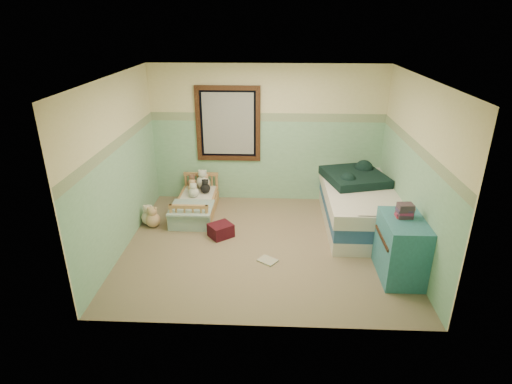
{
  "coord_description": "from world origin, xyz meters",
  "views": [
    {
      "loc": [
        0.13,
        -5.53,
        3.23
      ],
      "look_at": [
        -0.13,
        0.35,
        0.73
      ],
      "focal_mm": 29.13,
      "sensor_mm": 36.0,
      "label": 1
    }
  ],
  "objects_px": {
    "toddler_bed_frame": "(196,209)",
    "red_pillow": "(221,230)",
    "plush_floor_tan": "(153,220)",
    "plush_floor_cream": "(149,218)",
    "twin_bed_frame": "(357,218)",
    "dresser": "(401,248)",
    "floor_book": "(268,261)"
  },
  "relations": [
    {
      "from": "toddler_bed_frame",
      "to": "twin_bed_frame",
      "type": "bearing_deg",
      "value": -5.23
    },
    {
      "from": "plush_floor_cream",
      "to": "red_pillow",
      "type": "height_order",
      "value": "plush_floor_cream"
    },
    {
      "from": "twin_bed_frame",
      "to": "plush_floor_tan",
      "type": "bearing_deg",
      "value": -175.49
    },
    {
      "from": "toddler_bed_frame",
      "to": "plush_floor_tan",
      "type": "relative_size",
      "value": 5.29
    },
    {
      "from": "plush_floor_cream",
      "to": "twin_bed_frame",
      "type": "relative_size",
      "value": 0.11
    },
    {
      "from": "plush_floor_tan",
      "to": "dresser",
      "type": "relative_size",
      "value": 0.29
    },
    {
      "from": "red_pillow",
      "to": "toddler_bed_frame",
      "type": "bearing_deg",
      "value": 123.74
    },
    {
      "from": "plush_floor_cream",
      "to": "floor_book",
      "type": "relative_size",
      "value": 0.94
    },
    {
      "from": "twin_bed_frame",
      "to": "toddler_bed_frame",
      "type": "bearing_deg",
      "value": 174.77
    },
    {
      "from": "dresser",
      "to": "red_pillow",
      "type": "distance_m",
      "value": 2.71
    },
    {
      "from": "dresser",
      "to": "floor_book",
      "type": "distance_m",
      "value": 1.83
    },
    {
      "from": "plush_floor_tan",
      "to": "floor_book",
      "type": "xyz_separation_m",
      "value": [
        1.92,
        -0.98,
        -0.11
      ]
    },
    {
      "from": "plush_floor_cream",
      "to": "plush_floor_tan",
      "type": "height_order",
      "value": "plush_floor_tan"
    },
    {
      "from": "floor_book",
      "to": "dresser",
      "type": "bearing_deg",
      "value": 27.03
    },
    {
      "from": "twin_bed_frame",
      "to": "dresser",
      "type": "distance_m",
      "value": 1.56
    },
    {
      "from": "plush_floor_tan",
      "to": "red_pillow",
      "type": "bearing_deg",
      "value": -13.51
    },
    {
      "from": "plush_floor_tan",
      "to": "red_pillow",
      "type": "relative_size",
      "value": 0.71
    },
    {
      "from": "plush_floor_tan",
      "to": "dresser",
      "type": "bearing_deg",
      "value": -18.63
    },
    {
      "from": "plush_floor_tan",
      "to": "plush_floor_cream",
      "type": "bearing_deg",
      "value": 137.94
    },
    {
      "from": "toddler_bed_frame",
      "to": "plush_floor_cream",
      "type": "xyz_separation_m",
      "value": [
        -0.73,
        -0.43,
        0.04
      ]
    },
    {
      "from": "plush_floor_tan",
      "to": "dresser",
      "type": "height_order",
      "value": "dresser"
    },
    {
      "from": "plush_floor_tan",
      "to": "floor_book",
      "type": "relative_size",
      "value": 0.96
    },
    {
      "from": "plush_floor_cream",
      "to": "twin_bed_frame",
      "type": "bearing_deg",
      "value": 2.92
    },
    {
      "from": "toddler_bed_frame",
      "to": "twin_bed_frame",
      "type": "xyz_separation_m",
      "value": [
        2.77,
        -0.25,
        0.03
      ]
    },
    {
      "from": "twin_bed_frame",
      "to": "floor_book",
      "type": "relative_size",
      "value": 8.54
    },
    {
      "from": "plush_floor_cream",
      "to": "red_pillow",
      "type": "relative_size",
      "value": 0.7
    },
    {
      "from": "toddler_bed_frame",
      "to": "floor_book",
      "type": "relative_size",
      "value": 5.07
    },
    {
      "from": "toddler_bed_frame",
      "to": "twin_bed_frame",
      "type": "relative_size",
      "value": 0.59
    },
    {
      "from": "plush_floor_tan",
      "to": "floor_book",
      "type": "height_order",
      "value": "plush_floor_tan"
    },
    {
      "from": "toddler_bed_frame",
      "to": "red_pillow",
      "type": "bearing_deg",
      "value": -56.26
    },
    {
      "from": "toddler_bed_frame",
      "to": "red_pillow",
      "type": "distance_m",
      "value": 0.96
    },
    {
      "from": "twin_bed_frame",
      "to": "floor_book",
      "type": "bearing_deg",
      "value": -139.9
    }
  ]
}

